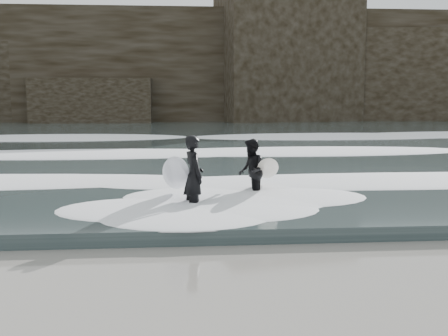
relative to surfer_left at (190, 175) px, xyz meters
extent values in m
plane|color=#746E58|center=(0.72, -5.64, -0.93)|extent=(120.00, 120.00, 0.00)
cube|color=#2E3C3D|center=(0.72, 23.36, -0.78)|extent=(90.00, 52.00, 0.30)
cube|color=black|center=(0.72, 40.36, 4.07)|extent=(70.00, 9.00, 10.00)
ellipsoid|color=white|center=(0.72, 3.36, -0.53)|extent=(60.00, 3.20, 0.20)
ellipsoid|color=white|center=(0.72, 10.36, -0.51)|extent=(60.00, 4.00, 0.24)
ellipsoid|color=white|center=(0.72, 19.36, -0.48)|extent=(60.00, 4.80, 0.30)
imported|color=black|center=(0.09, -0.01, -0.01)|extent=(0.62, 0.77, 1.84)
ellipsoid|color=white|center=(-0.31, 0.04, 0.03)|extent=(0.65, 2.09, 1.13)
imported|color=black|center=(1.58, 1.32, -0.11)|extent=(0.66, 0.83, 1.64)
ellipsoid|color=silver|center=(2.00, 1.32, -0.05)|extent=(0.80, 1.98, 0.85)
camera|label=1|loc=(-0.32, -12.55, 1.85)|focal=45.00mm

